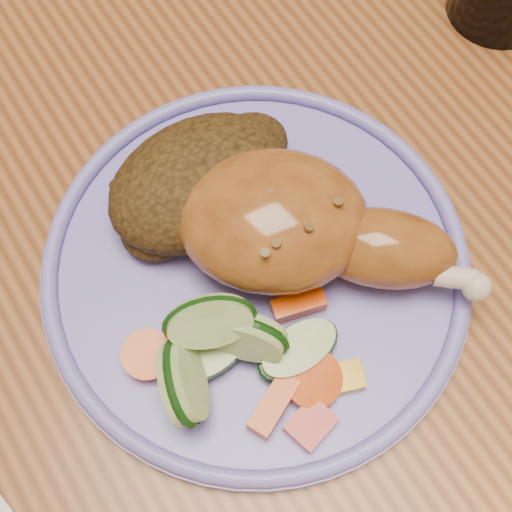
% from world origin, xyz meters
% --- Properties ---
extents(ground, '(4.00, 4.00, 0.00)m').
position_xyz_m(ground, '(0.00, 0.00, 0.00)').
color(ground, brown).
rests_on(ground, ground).
extents(dining_table, '(0.90, 1.40, 0.75)m').
position_xyz_m(dining_table, '(0.00, 0.00, 0.67)').
color(dining_table, brown).
rests_on(dining_table, ground).
extents(plate, '(0.26, 0.26, 0.01)m').
position_xyz_m(plate, '(-0.02, -0.07, 0.76)').
color(plate, '#746ECF').
rests_on(plate, dining_table).
extents(plate_rim, '(0.26, 0.26, 0.01)m').
position_xyz_m(plate_rim, '(-0.02, -0.07, 0.77)').
color(plate_rim, '#746ECF').
rests_on(plate_rim, plate).
extents(chicken_leg, '(0.16, 0.17, 0.06)m').
position_xyz_m(chicken_leg, '(0.01, -0.08, 0.79)').
color(chicken_leg, '#97571F').
rests_on(chicken_leg, plate).
extents(rice_pilaf, '(0.12, 0.08, 0.05)m').
position_xyz_m(rice_pilaf, '(-0.02, -0.02, 0.78)').
color(rice_pilaf, '#3F2B0F').
rests_on(rice_pilaf, plate).
extents(vegetable_pile, '(0.12, 0.11, 0.06)m').
position_xyz_m(vegetable_pile, '(-0.06, -0.12, 0.78)').
color(vegetable_pile, '#A50A05').
rests_on(vegetable_pile, plate).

